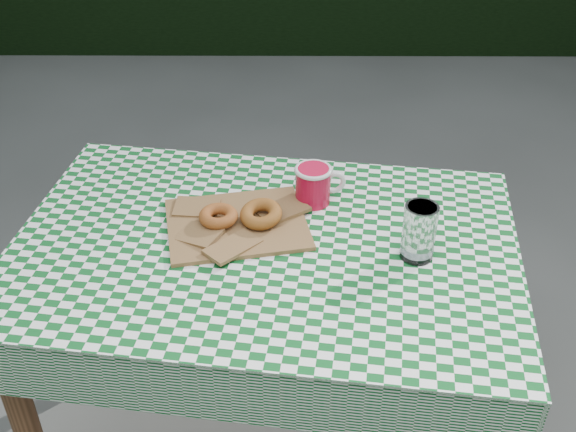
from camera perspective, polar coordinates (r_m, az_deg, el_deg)
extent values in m
plane|color=#55554F|center=(2.18, -2.57, -16.47)|extent=(60.00, 60.00, 0.00)
cube|color=#502F1B|center=(1.83, -1.71, -11.73)|extent=(1.20, 0.89, 0.75)
cube|color=#0C501D|center=(1.58, -1.95, -2.26)|extent=(1.23, 0.91, 0.01)
cube|color=olive|center=(1.62, -4.18, -0.57)|extent=(0.36, 0.31, 0.02)
torus|color=#9E5620|center=(1.61, -5.70, -0.01)|extent=(0.11, 0.11, 0.03)
torus|color=#944A1E|center=(1.61, -2.22, 0.17)|extent=(0.14, 0.14, 0.03)
cylinder|color=white|center=(1.52, 10.63, -1.29)|extent=(0.10, 0.10, 0.13)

